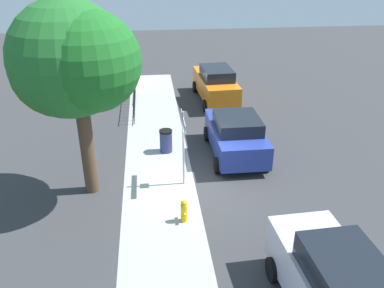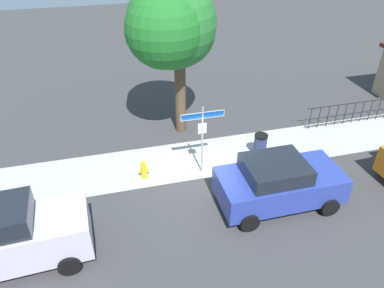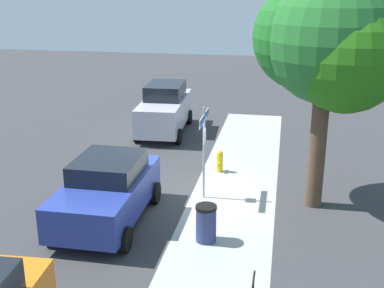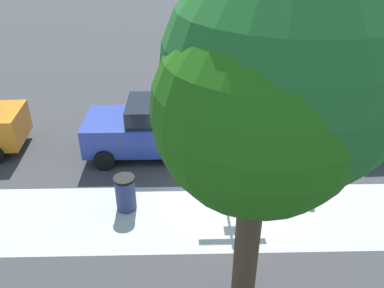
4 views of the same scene
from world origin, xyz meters
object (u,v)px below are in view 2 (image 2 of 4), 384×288
Objects in this scene: fire_hydrant at (144,170)px; trash_bin at (260,145)px; street_sign at (202,128)px; car_silver at (5,238)px; car_blue at (278,182)px; shade_tree at (172,27)px.

fire_hydrant is 4.88m from trash_bin.
car_silver is at bearing -156.69° from street_sign.
car_blue is 2.93m from trash_bin.
shade_tree is at bearing 136.28° from trash_bin.
trash_bin is at bearing -43.72° from shade_tree.
street_sign is 4.33m from shade_tree.
fire_hydrant is at bearing 32.39° from car_silver.
street_sign is 2.77m from fire_hydrant.
trash_bin reaches higher than fire_hydrant.
shade_tree is at bearing 112.82° from car_blue.
car_silver reaches higher than fire_hydrant.
shade_tree is at bearing 42.21° from car_silver.
car_silver reaches higher than trash_bin.
car_silver is 5.24m from fire_hydrant.
car_silver is (-6.48, -2.79, -0.97)m from street_sign.
fire_hydrant is at bearing -121.08° from shade_tree.
trash_bin is (0.61, 2.84, -0.41)m from car_blue.
car_silver reaches higher than car_blue.
shade_tree is at bearing 58.92° from fire_hydrant.
street_sign is at bearing 20.58° from car_silver.
shade_tree is 1.46× the size of car_silver.
car_blue is at bearing 0.29° from car_silver.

